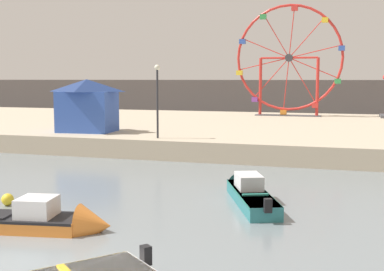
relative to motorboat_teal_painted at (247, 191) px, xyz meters
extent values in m
cube|color=#B7A88E|center=(-4.60, 20.29, 0.23)|extent=(110.00, 25.74, 1.12)
cube|color=#564C47|center=(-4.60, 47.01, 1.87)|extent=(140.00, 3.00, 4.40)
cube|color=teal|center=(0.34, -0.82, -0.09)|extent=(2.77, 4.72, 0.48)
cube|color=#237566|center=(0.34, -0.82, 0.11)|extent=(2.77, 4.69, 0.08)
cone|color=teal|center=(-0.78, 1.91, -0.09)|extent=(1.44, 1.58, 1.03)
cube|color=black|center=(1.26, -3.07, 0.26)|extent=(0.30, 0.28, 0.44)
cube|color=silver|center=(0.12, -0.28, 0.42)|extent=(1.33, 1.62, 0.54)
cube|color=#237566|center=(0.56, -1.36, 0.18)|extent=(0.91, 0.50, 0.06)
cube|color=orange|center=(-5.72, -5.84, -0.12)|extent=(3.71, 1.91, 0.42)
cube|color=black|center=(-5.72, -5.84, 0.06)|extent=(3.68, 1.92, 0.08)
cone|color=orange|center=(-3.52, -5.46, -0.12)|extent=(1.17, 1.41, 1.27)
cube|color=silver|center=(-5.28, -5.76, 0.39)|extent=(1.23, 1.23, 0.58)
cube|color=black|center=(-6.16, -5.91, 0.13)|extent=(0.35, 1.14, 0.06)
cube|color=black|center=(-0.72, -8.30, 0.24)|extent=(0.31, 0.31, 0.44)
torus|color=red|center=(-1.75, 28.80, 6.13)|extent=(9.71, 0.24, 9.71)
cylinder|color=#38383D|center=(-1.75, 28.80, 6.13)|extent=(0.70, 0.50, 0.70)
cylinder|color=red|center=(-1.55, 28.80, 8.49)|extent=(0.49, 0.08, 4.72)
cube|color=red|center=(-1.34, 28.80, 10.57)|extent=(0.56, 0.48, 0.44)
cylinder|color=red|center=(-2.97, 28.80, 8.16)|extent=(2.51, 0.08, 4.10)
cube|color=#33934C|center=(-4.20, 28.80, 9.91)|extent=(0.56, 0.48, 0.44)
cylinder|color=red|center=(-3.93, 28.80, 7.05)|extent=(4.39, 0.08, 1.92)
cube|color=#3356B7|center=(-6.11, 28.80, 7.70)|extent=(0.56, 0.48, 0.44)
cylinder|color=red|center=(-4.06, 28.80, 5.60)|extent=(4.63, 0.08, 1.15)
cube|color=yellow|center=(-6.36, 28.80, 4.78)|extent=(0.56, 0.48, 0.44)
cylinder|color=red|center=(-3.30, 28.80, 4.34)|extent=(3.16, 0.08, 3.63)
cube|color=purple|center=(-4.85, 28.80, 2.27)|extent=(0.56, 0.48, 0.44)
cylinder|color=red|center=(-1.96, 28.80, 3.77)|extent=(0.49, 0.08, 4.72)
cube|color=orange|center=(-2.16, 28.80, 1.13)|extent=(0.56, 0.48, 0.44)
cylinder|color=red|center=(-0.53, 28.80, 4.10)|extent=(2.51, 0.08, 4.10)
cube|color=red|center=(0.69, 28.80, 1.80)|extent=(0.56, 0.48, 0.44)
cylinder|color=red|center=(0.43, 28.80, 5.21)|extent=(4.39, 0.08, 1.92)
cube|color=#33934C|center=(2.61, 28.80, 4.01)|extent=(0.56, 0.48, 0.44)
cylinder|color=red|center=(0.55, 28.80, 6.67)|extent=(4.63, 0.08, 1.15)
cube|color=#3356B7|center=(2.86, 28.80, 6.92)|extent=(0.56, 0.48, 0.44)
cylinder|color=red|center=(-0.20, 28.80, 7.92)|extent=(3.16, 0.08, 3.63)
cube|color=yellow|center=(1.35, 28.80, 9.43)|extent=(0.56, 0.48, 0.44)
cylinder|color=red|center=(-4.36, 28.80, 3.46)|extent=(0.28, 0.28, 5.34)
cylinder|color=red|center=(0.85, 28.80, 3.46)|extent=(0.28, 0.28, 5.34)
cylinder|color=red|center=(-1.75, 28.80, 6.13)|extent=(5.21, 0.18, 0.18)
cube|color=#4C4C51|center=(-1.75, 28.80, 0.84)|extent=(6.01, 1.20, 0.08)
cube|color=#3356B7|center=(-12.57, 10.64, 2.10)|extent=(3.62, 2.81, 2.62)
pyramid|color=navy|center=(-12.57, 10.64, 3.79)|extent=(3.98, 3.09, 0.80)
cylinder|color=#2D2D33|center=(-6.92, 8.61, 2.76)|extent=(0.12, 0.12, 3.93)
sphere|color=#F2EACC|center=(-6.92, 8.61, 4.86)|extent=(0.32, 0.32, 0.32)
sphere|color=yellow|center=(-8.06, -3.51, -0.11)|extent=(0.44, 0.44, 0.44)
camera|label=1|loc=(3.55, -18.57, 4.21)|focal=47.31mm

